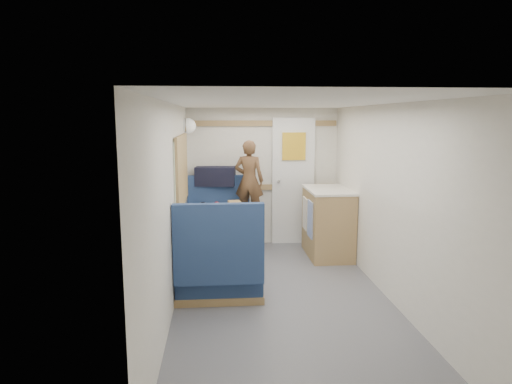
{
  "coord_description": "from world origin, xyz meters",
  "views": [
    {
      "loc": [
        -0.64,
        -4.36,
        1.86
      ],
      "look_at": [
        -0.21,
        0.9,
        1.0
      ],
      "focal_mm": 32.0,
      "sensor_mm": 36.0,
      "label": 1
    }
  ],
  "objects": [
    {
      "name": "tray",
      "position": [
        -0.58,
        0.88,
        0.73
      ],
      "size": [
        0.29,
        0.35,
        0.02
      ],
      "primitive_type": "cube",
      "rotation": [
        0.0,
        0.0,
        -0.15
      ],
      "color": "silver",
      "rests_on": "dinette_table"
    },
    {
      "name": "rear_door",
      "position": [
        0.45,
        2.22,
        0.97
      ],
      "size": [
        0.62,
        0.12,
        1.86
      ],
      "color": "white",
      "rests_on": "wall_back"
    },
    {
      "name": "wall_back",
      "position": [
        0.0,
        2.25,
        1.0
      ],
      "size": [
        2.2,
        0.02,
        2.0
      ],
      "primitive_type": "cube",
      "color": "silver",
      "rests_on": "floor"
    },
    {
      "name": "wine_glass",
      "position": [
        -0.67,
        0.92,
        0.84
      ],
      "size": [
        0.08,
        0.08,
        0.17
      ],
      "color": "white",
      "rests_on": "dinette_table"
    },
    {
      "name": "pepper_grinder",
      "position": [
        -0.62,
        0.97,
        0.77
      ],
      "size": [
        0.04,
        0.04,
        0.1
      ],
      "primitive_type": "cylinder",
      "color": "black",
      "rests_on": "dinette_table"
    },
    {
      "name": "orange_fruit",
      "position": [
        -0.43,
        0.77,
        0.77
      ],
      "size": [
        0.07,
        0.07,
        0.07
      ],
      "primitive_type": "sphere",
      "color": "orange",
      "rests_on": "tray"
    },
    {
      "name": "dome_light",
      "position": [
        -1.04,
        1.85,
        1.75
      ],
      "size": [
        0.2,
        0.2,
        0.2
      ],
      "primitive_type": "sphere",
      "color": "white",
      "rests_on": "wall_left"
    },
    {
      "name": "bread_loaf",
      "position": [
        -0.44,
        1.18,
        0.78
      ],
      "size": [
        0.18,
        0.28,
        0.11
      ],
      "primitive_type": "cube",
      "rotation": [
        0.0,
        0.0,
        0.16
      ],
      "color": "brown",
      "rests_on": "dinette_table"
    },
    {
      "name": "floor",
      "position": [
        0.0,
        0.0,
        0.0
      ],
      "size": [
        4.5,
        4.5,
        0.0
      ],
      "primitive_type": "plane",
      "color": "#515156",
      "rests_on": "ground"
    },
    {
      "name": "ledge",
      "position": [
        -0.65,
        2.12,
        0.88
      ],
      "size": [
        0.9,
        0.14,
        0.04
      ],
      "primitive_type": "cube",
      "color": "olive",
      "rests_on": "bench_far"
    },
    {
      "name": "wall_left",
      "position": [
        -1.1,
        0.0,
        1.0
      ],
      "size": [
        0.02,
        4.5,
        2.0
      ],
      "primitive_type": "cube",
      "color": "silver",
      "rests_on": "floor"
    },
    {
      "name": "wall_right",
      "position": [
        1.1,
        0.0,
        1.0
      ],
      "size": [
        0.02,
        4.5,
        2.0
      ],
      "primitive_type": "cube",
      "color": "silver",
      "rests_on": "floor"
    },
    {
      "name": "oak_trim_low",
      "position": [
        0.0,
        2.23,
        0.85
      ],
      "size": [
        2.15,
        0.02,
        0.08
      ],
      "primitive_type": "cube",
      "color": "olive",
      "rests_on": "wall_back"
    },
    {
      "name": "side_window",
      "position": [
        -1.08,
        1.0,
        1.25
      ],
      "size": [
        0.04,
        1.3,
        0.72
      ],
      "primitive_type": "cube",
      "color": "gray",
      "rests_on": "wall_left"
    },
    {
      "name": "bench_near",
      "position": [
        -0.65,
        0.14,
        0.3
      ],
      "size": [
        0.9,
        0.59,
        1.05
      ],
      "color": "#172749",
      "rests_on": "floor"
    },
    {
      "name": "cheese_block",
      "position": [
        -0.59,
        0.68,
        0.75
      ],
      "size": [
        0.1,
        0.06,
        0.03
      ],
      "primitive_type": "cube",
      "rotation": [
        0.0,
        0.0,
        -0.01
      ],
      "color": "#E5D084",
      "rests_on": "tray"
    },
    {
      "name": "salt_grinder",
      "position": [
        -0.64,
        1.14,
        0.76
      ],
      "size": [
        0.03,
        0.03,
        0.08
      ],
      "primitive_type": "cylinder",
      "color": "white",
      "rests_on": "dinette_table"
    },
    {
      "name": "dinette_table",
      "position": [
        -0.65,
        1.0,
        0.57
      ],
      "size": [
        0.62,
        0.92,
        0.72
      ],
      "color": "white",
      "rests_on": "floor"
    },
    {
      "name": "bench_far",
      "position": [
        -0.65,
        1.86,
        0.3
      ],
      "size": [
        0.9,
        0.59,
        1.05
      ],
      "color": "#172749",
      "rests_on": "floor"
    },
    {
      "name": "beer_glass",
      "position": [
        -0.55,
        1.07,
        0.77
      ],
      "size": [
        0.07,
        0.07,
        0.1
      ],
      "primitive_type": "cylinder",
      "color": "brown",
      "rests_on": "dinette_table"
    },
    {
      "name": "tumbler_left",
      "position": [
        -0.87,
        0.62,
        0.77
      ],
      "size": [
        0.07,
        0.07,
        0.11
      ],
      "primitive_type": "cylinder",
      "color": "silver",
      "rests_on": "dinette_table"
    },
    {
      "name": "oak_trim_high",
      "position": [
        0.0,
        2.23,
        1.78
      ],
      "size": [
        2.15,
        0.02,
        0.08
      ],
      "primitive_type": "cube",
      "color": "olive",
      "rests_on": "wall_back"
    },
    {
      "name": "galley_counter",
      "position": [
        0.82,
        1.55,
        0.47
      ],
      "size": [
        0.57,
        0.92,
        0.92
      ],
      "color": "olive",
      "rests_on": "floor"
    },
    {
      "name": "duffel_bag",
      "position": [
        -0.69,
        2.12,
        1.03
      ],
      "size": [
        0.59,
        0.34,
        0.27
      ],
      "primitive_type": "cube",
      "rotation": [
        0.0,
        0.0,
        -0.13
      ],
      "color": "black",
      "rests_on": "ledge"
    },
    {
      "name": "person",
      "position": [
        -0.23,
        1.85,
        1.01
      ],
      "size": [
        0.47,
        0.37,
        1.11
      ],
      "primitive_type": "imported",
      "rotation": [
        0.0,
        0.0,
        2.84
      ],
      "color": "brown",
      "rests_on": "bench_far"
    },
    {
      "name": "tumbler_mid",
      "position": [
        -0.84,
        1.18,
        0.78
      ],
      "size": [
        0.07,
        0.07,
        0.11
      ],
      "primitive_type": "cylinder",
      "color": "white",
      "rests_on": "dinette_table"
    },
    {
      "name": "ceiling",
      "position": [
        0.0,
        0.0,
        2.0
      ],
      "size": [
        4.5,
        4.5,
        0.0
      ],
      "primitive_type": "plane",
      "rotation": [
        3.14,
        0.0,
        0.0
      ],
      "color": "silver",
      "rests_on": "wall_back"
    }
  ]
}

